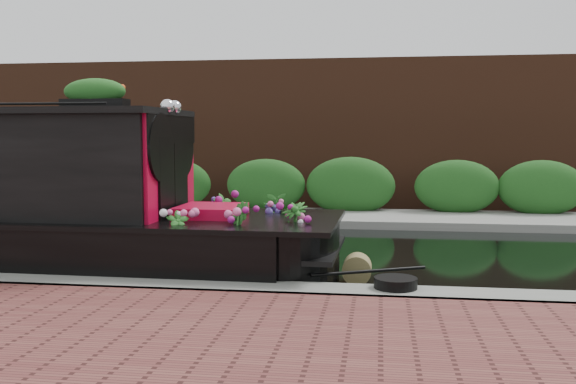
# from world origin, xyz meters

# --- Properties ---
(ground) EXTENTS (80.00, 80.00, 0.00)m
(ground) POSITION_xyz_m (0.00, 0.00, 0.00)
(ground) COLOR black
(ground) RESTS_ON ground
(near_bank_coping) EXTENTS (40.00, 0.60, 0.50)m
(near_bank_coping) POSITION_xyz_m (0.00, -3.30, 0.00)
(near_bank_coping) COLOR gray
(near_bank_coping) RESTS_ON ground
(far_bank_path) EXTENTS (40.00, 2.40, 0.34)m
(far_bank_path) POSITION_xyz_m (0.00, 4.20, 0.00)
(far_bank_path) COLOR gray
(far_bank_path) RESTS_ON ground
(far_hedge) EXTENTS (40.00, 1.10, 2.80)m
(far_hedge) POSITION_xyz_m (0.00, 5.10, 0.00)
(far_hedge) COLOR #20541C
(far_hedge) RESTS_ON ground
(far_brick_wall) EXTENTS (40.00, 1.00, 8.00)m
(far_brick_wall) POSITION_xyz_m (0.00, 7.20, 0.00)
(far_brick_wall) COLOR #4F2A1A
(far_brick_wall) RESTS_ON ground
(rope_fender) EXTENTS (0.39, 0.37, 0.39)m
(rope_fender) POSITION_xyz_m (2.46, -1.91, 0.19)
(rope_fender) COLOR olive
(rope_fender) RESTS_ON ground
(coiled_mooring_rope) EXTENTS (0.49, 0.49, 0.12)m
(coiled_mooring_rope) POSITION_xyz_m (2.94, -3.17, 0.31)
(coiled_mooring_rope) COLOR black
(coiled_mooring_rope) RESTS_ON near_bank_coping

